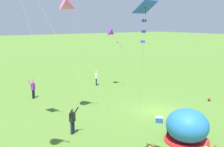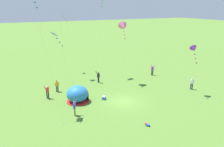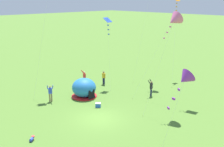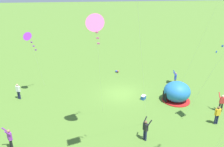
{
  "view_description": "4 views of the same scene",
  "coord_description": "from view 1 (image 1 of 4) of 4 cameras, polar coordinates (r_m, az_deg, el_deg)",
  "views": [
    {
      "loc": [
        -15.25,
        15.29,
        7.36
      ],
      "look_at": [
        1.61,
        3.52,
        3.38
      ],
      "focal_mm": 42.0,
      "sensor_mm": 36.0,
      "label": 1
    },
    {
      "loc": [
        -12.54,
        -22.17,
        11.68
      ],
      "look_at": [
        -0.23,
        2.94,
        2.94
      ],
      "focal_mm": 35.0,
      "sensor_mm": 36.0,
      "label": 2
    },
    {
      "loc": [
        16.28,
        -14.47,
        10.59
      ],
      "look_at": [
        -1.56,
        3.25,
        3.29
      ],
      "focal_mm": 42.0,
      "sensor_mm": 36.0,
      "label": 3
    },
    {
      "loc": [
        4.74,
        21.14,
        11.12
      ],
      "look_at": [
        1.09,
        0.28,
        2.58
      ],
      "focal_mm": 35.0,
      "sensor_mm": 36.0,
      "label": 4
    }
  ],
  "objects": [
    {
      "name": "cooler_box",
      "position": [
        20.27,
        10.24,
        -9.85
      ],
      "size": [
        0.64,
        0.63,
        0.44
      ],
      "color": "#2659B2",
      "rests_on": "ground"
    },
    {
      "name": "popup_tent",
      "position": [
        17.39,
        16.04,
        -10.97
      ],
      "size": [
        2.81,
        2.81,
        2.1
      ],
      "color": "#2672BF",
      "rests_on": "ground"
    },
    {
      "name": "person_center_field",
      "position": [
        31.27,
        -3.45,
        -0.88
      ],
      "size": [
        0.52,
        0.4,
        1.72
      ],
      "color": "#1E2347",
      "rests_on": "ground"
    },
    {
      "name": "kite_purple",
      "position": [
        29.9,
        -0.06,
        8.81
      ],
      "size": [
        1.25,
        2.59,
        6.82
      ],
      "color": "silver",
      "rests_on": "ground"
    },
    {
      "name": "kite_pink",
      "position": [
        20.61,
        -9.29,
        14.38
      ],
      "size": [
        1.58,
        3.96,
        9.44
      ],
      "color": "silver",
      "rests_on": "ground"
    },
    {
      "name": "ground_plane",
      "position": [
        22.82,
        9.71,
        -8.03
      ],
      "size": [
        300.0,
        300.0,
        0.0
      ],
      "primitive_type": "plane",
      "color": "#517A2D"
    },
    {
      "name": "kite_blue",
      "position": [
        11.82,
        7.15,
        12.7
      ],
      "size": [
        2.65,
        2.2,
        8.4
      ],
      "color": "silver",
      "rests_on": "ground"
    },
    {
      "name": "person_watching_sky",
      "position": [
        17.94,
        -8.61,
        -9.95
      ],
      "size": [
        0.61,
        0.71,
        1.89
      ],
      "color": "#1E2347",
      "rests_on": "ground"
    },
    {
      "name": "person_arms_raised",
      "position": [
        27.0,
        -16.82,
        -3.16
      ],
      "size": [
        0.67,
        0.72,
        1.89
      ],
      "color": "black",
      "rests_on": "ground"
    },
    {
      "name": "toddler_crawling",
      "position": [
        26.91,
        20.4,
        -5.24
      ],
      "size": [
        0.45,
        0.53,
        0.32
      ],
      "color": "blue",
      "rests_on": "ground"
    }
  ]
}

